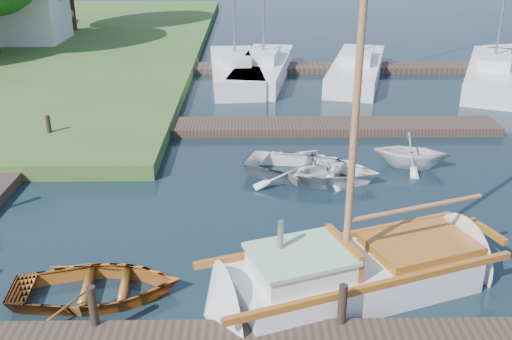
{
  "coord_description": "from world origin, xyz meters",
  "views": [
    {
      "loc": [
        -0.17,
        -13.49,
        6.98
      ],
      "look_at": [
        0.0,
        0.0,
        1.2
      ],
      "focal_mm": 40.0,
      "sensor_mm": 36.0,
      "label": 1
    }
  ],
  "objects_px": {
    "tender_b": "(321,166)",
    "marina_boat_1": "(263,67)",
    "tender_c": "(312,165)",
    "dinghy": "(96,283)",
    "tender_d": "(412,149)",
    "marina_boat_2": "(357,67)",
    "mooring_post_2": "(342,304)",
    "mooring_post_1": "(93,306)",
    "mooring_post_5": "(49,127)",
    "sailboat": "(359,275)",
    "marina_boat_4": "(493,72)",
    "house_c": "(18,6)",
    "marina_boat_0": "(235,68)"
  },
  "relations": [
    {
      "from": "tender_b",
      "to": "marina_boat_1",
      "type": "distance_m",
      "value": 12.68
    },
    {
      "from": "tender_c",
      "to": "dinghy",
      "type": "bearing_deg",
      "value": 158.87
    },
    {
      "from": "tender_d",
      "to": "marina_boat_2",
      "type": "relative_size",
      "value": 0.18
    },
    {
      "from": "tender_d",
      "to": "mooring_post_2",
      "type": "bearing_deg",
      "value": 170.8
    },
    {
      "from": "mooring_post_1",
      "to": "mooring_post_5",
      "type": "height_order",
      "value": "same"
    },
    {
      "from": "sailboat",
      "to": "marina_boat_2",
      "type": "distance_m",
      "value": 18.12
    },
    {
      "from": "mooring_post_5",
      "to": "mooring_post_1",
      "type": "bearing_deg",
      "value": -68.2
    },
    {
      "from": "mooring_post_5",
      "to": "marina_boat_1",
      "type": "relative_size",
      "value": 0.08
    },
    {
      "from": "dinghy",
      "to": "marina_boat_4",
      "type": "bearing_deg",
      "value": -46.29
    },
    {
      "from": "tender_d",
      "to": "marina_boat_1",
      "type": "relative_size",
      "value": 0.22
    },
    {
      "from": "marina_boat_1",
      "to": "mooring_post_2",
      "type": "bearing_deg",
      "value": -167.91
    },
    {
      "from": "mooring_post_2",
      "to": "marina_boat_1",
      "type": "distance_m",
      "value": 19.51
    },
    {
      "from": "marina_boat_1",
      "to": "house_c",
      "type": "distance_m",
      "value": 16.5
    },
    {
      "from": "mooring_post_2",
      "to": "tender_c",
      "type": "xyz_separation_m",
      "value": [
        0.19,
        7.17,
        -0.28
      ]
    },
    {
      "from": "tender_b",
      "to": "marina_boat_4",
      "type": "height_order",
      "value": "marina_boat_4"
    },
    {
      "from": "mooring_post_2",
      "to": "tender_c",
      "type": "bearing_deg",
      "value": 88.49
    },
    {
      "from": "marina_boat_4",
      "to": "marina_boat_1",
      "type": "bearing_deg",
      "value": 107.07
    },
    {
      "from": "sailboat",
      "to": "marina_boat_4",
      "type": "bearing_deg",
      "value": 40.83
    },
    {
      "from": "tender_c",
      "to": "tender_b",
      "type": "bearing_deg",
      "value": -121.54
    },
    {
      "from": "mooring_post_5",
      "to": "marina_boat_1",
      "type": "distance_m",
      "value": 12.12
    },
    {
      "from": "dinghy",
      "to": "tender_c",
      "type": "bearing_deg",
      "value": -45.35
    },
    {
      "from": "mooring_post_1",
      "to": "tender_d",
      "type": "relative_size",
      "value": 0.35
    },
    {
      "from": "mooring_post_1",
      "to": "marina_boat_2",
      "type": "xyz_separation_m",
      "value": [
        8.17,
        19.3,
        -0.12
      ]
    },
    {
      "from": "marina_boat_2",
      "to": "mooring_post_5",
      "type": "bearing_deg",
      "value": 142.57
    },
    {
      "from": "dinghy",
      "to": "tender_b",
      "type": "relative_size",
      "value": 1.73
    },
    {
      "from": "tender_c",
      "to": "marina_boat_4",
      "type": "height_order",
      "value": "marina_boat_4"
    },
    {
      "from": "mooring_post_2",
      "to": "house_c",
      "type": "relative_size",
      "value": 0.15
    },
    {
      "from": "mooring_post_1",
      "to": "mooring_post_2",
      "type": "bearing_deg",
      "value": 0.0
    },
    {
      "from": "mooring_post_1",
      "to": "marina_boat_2",
      "type": "relative_size",
      "value": 0.06
    },
    {
      "from": "sailboat",
      "to": "tender_c",
      "type": "height_order",
      "value": "sailboat"
    },
    {
      "from": "marina_boat_1",
      "to": "marina_boat_2",
      "type": "xyz_separation_m",
      "value": [
        4.63,
        -0.18,
        0.02
      ]
    },
    {
      "from": "marina_boat_0",
      "to": "mooring_post_5",
      "type": "bearing_deg",
      "value": 141.36
    },
    {
      "from": "marina_boat_1",
      "to": "dinghy",
      "type": "bearing_deg",
      "value": 177.4
    },
    {
      "from": "sailboat",
      "to": "marina_boat_1",
      "type": "distance_m",
      "value": 18.1
    },
    {
      "from": "sailboat",
      "to": "mooring_post_2",
      "type": "bearing_deg",
      "value": -132.34
    },
    {
      "from": "mooring_post_5",
      "to": "tender_b",
      "type": "bearing_deg",
      "value": -19.27
    },
    {
      "from": "tender_c",
      "to": "house_c",
      "type": "xyz_separation_m",
      "value": [
        -15.69,
        19.83,
        2.17
      ]
    },
    {
      "from": "sailboat",
      "to": "marina_boat_4",
      "type": "xyz_separation_m",
      "value": [
        9.42,
        16.86,
        0.21
      ]
    },
    {
      "from": "marina_boat_4",
      "to": "mooring_post_5",
      "type": "bearing_deg",
      "value": 137.35
    },
    {
      "from": "marina_boat_2",
      "to": "marina_boat_0",
      "type": "bearing_deg",
      "value": 106.82
    },
    {
      "from": "marina_boat_4",
      "to": "mooring_post_1",
      "type": "bearing_deg",
      "value": 164.77
    },
    {
      "from": "marina_boat_4",
      "to": "tender_c",
      "type": "bearing_deg",
      "value": 161.76
    },
    {
      "from": "house_c",
      "to": "marina_boat_4",
      "type": "bearing_deg",
      "value": -18.81
    },
    {
      "from": "mooring_post_1",
      "to": "mooring_post_2",
      "type": "distance_m",
      "value": 4.5
    },
    {
      "from": "marina_boat_0",
      "to": "marina_boat_2",
      "type": "bearing_deg",
      "value": -93.06
    },
    {
      "from": "mooring_post_1",
      "to": "house_c",
      "type": "relative_size",
      "value": 0.15
    },
    {
      "from": "sailboat",
      "to": "tender_b",
      "type": "bearing_deg",
      "value": 71.75
    },
    {
      "from": "sailboat",
      "to": "tender_b",
      "type": "height_order",
      "value": "sailboat"
    },
    {
      "from": "tender_c",
      "to": "house_c",
      "type": "bearing_deg",
      "value": 57.22
    },
    {
      "from": "tender_c",
      "to": "marina_boat_0",
      "type": "height_order",
      "value": "marina_boat_0"
    }
  ]
}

